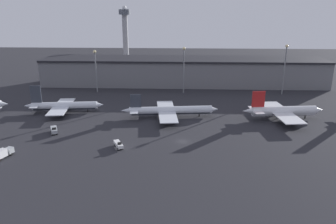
# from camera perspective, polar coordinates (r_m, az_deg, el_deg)

# --- Properties ---
(ground) EXTENTS (600.00, 600.00, 0.00)m
(ground) POSITION_cam_1_polar(r_m,az_deg,el_deg) (127.56, 2.59, -5.16)
(ground) COLOR #26262B
(terminal_building) EXTENTS (184.56, 29.92, 17.48)m
(terminal_building) POSITION_cam_1_polar(r_m,az_deg,el_deg) (220.39, 2.66, 7.10)
(terminal_building) COLOR slate
(terminal_building) RESTS_ON ground
(airplane_1) EXTENTS (38.81, 29.61, 13.73)m
(airplane_1) POSITION_cam_1_polar(r_m,az_deg,el_deg) (169.30, -17.72, 1.02)
(airplane_1) COLOR silver
(airplane_1) RESTS_ON ground
(airplane_2) EXTENTS (46.16, 34.43, 11.42)m
(airplane_2) POSITION_cam_1_polar(r_m,az_deg,el_deg) (154.09, 0.29, 0.25)
(airplane_2) COLOR silver
(airplane_2) RESTS_ON ground
(airplane_3) EXTENTS (38.60, 34.43, 13.55)m
(airplane_3) POSITION_cam_1_polar(r_m,az_deg,el_deg) (160.39, 19.38, 0.13)
(airplane_3) COLOR silver
(airplane_3) RESTS_ON ground
(service_vehicle_1) EXTENTS (4.55, 8.10, 3.35)m
(service_vehicle_1) POSITION_cam_1_polar(r_m,az_deg,el_deg) (126.74, -26.89, -6.43)
(service_vehicle_1) COLOR #9EA3A8
(service_vehicle_1) RESTS_ON ground
(service_vehicle_2) EXTENTS (5.04, 7.23, 2.90)m
(service_vehicle_2) POSITION_cam_1_polar(r_m,az_deg,el_deg) (143.34, -19.23, -2.95)
(service_vehicle_2) COLOR #9EA3A8
(service_vehicle_2) RESTS_ON ground
(service_vehicle_3) EXTENTS (4.78, 6.88, 2.70)m
(service_vehicle_3) POSITION_cam_1_polar(r_m,az_deg,el_deg) (123.13, -8.63, -5.59)
(service_vehicle_3) COLOR white
(service_vehicle_3) RESTS_ON ground
(lamp_post_0) EXTENTS (1.80, 1.80, 25.53)m
(lamp_post_0) POSITION_cam_1_polar(r_m,az_deg,el_deg) (202.35, -12.49, 7.87)
(lamp_post_0) COLOR slate
(lamp_post_0) RESTS_ON ground
(lamp_post_1) EXTENTS (1.80, 1.80, 27.63)m
(lamp_post_1) POSITION_cam_1_polar(r_m,az_deg,el_deg) (195.36, 2.76, 8.26)
(lamp_post_1) COLOR slate
(lamp_post_1) RESTS_ON ground
(lamp_post_2) EXTENTS (1.80, 1.80, 29.35)m
(lamp_post_2) POSITION_cam_1_polar(r_m,az_deg,el_deg) (204.12, 19.71, 7.93)
(lamp_post_2) COLOR slate
(lamp_post_2) RESTS_ON ground
(control_tower) EXTENTS (9.00, 9.00, 50.80)m
(control_tower) POSITION_cam_1_polar(r_m,az_deg,el_deg) (271.86, -7.44, 13.35)
(control_tower) COLOR #99999E
(control_tower) RESTS_ON ground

